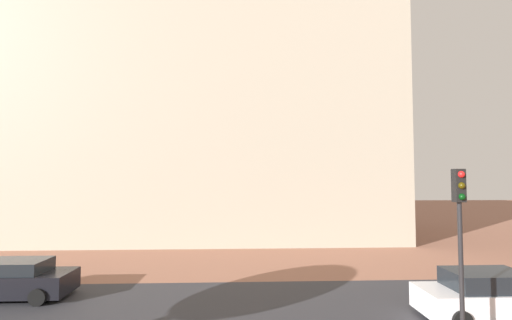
# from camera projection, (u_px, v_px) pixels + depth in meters

# --- Properties ---
(ground_plane) EXTENTS (120.00, 120.00, 0.00)m
(ground_plane) POSITION_uv_depth(u_px,v_px,m) (260.00, 290.00, 15.16)
(ground_plane) COLOR #93604C
(street_asphalt_strip) EXTENTS (120.00, 6.41, 0.00)m
(street_asphalt_strip) POSITION_uv_depth(u_px,v_px,m) (263.00, 307.00, 13.15)
(street_asphalt_strip) COLOR #2D2D33
(street_asphalt_strip) RESTS_ON ground_plane
(landmark_building) EXTENTS (29.48, 14.12, 39.02)m
(landmark_building) POSITION_uv_depth(u_px,v_px,m) (209.00, 99.00, 31.24)
(landmark_building) COLOR #B2A893
(landmark_building) RESTS_ON ground_plane
(car_black) EXTENTS (4.54, 2.04, 1.50)m
(car_black) POSITION_uv_depth(u_px,v_px,m) (13.00, 280.00, 14.16)
(car_black) COLOR black
(car_black) RESTS_ON ground_plane
(car_white) EXTENTS (4.50, 2.09, 1.60)m
(car_white) POSITION_uv_depth(u_px,v_px,m) (487.00, 296.00, 12.11)
(car_white) COLOR silver
(car_white) RESTS_ON ground_plane
(traffic_light_pole) EXTENTS (0.28, 0.34, 5.03)m
(traffic_light_pole) POSITION_uv_depth(u_px,v_px,m) (460.00, 226.00, 9.54)
(traffic_light_pole) COLOR black
(traffic_light_pole) RESTS_ON ground_plane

